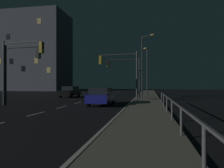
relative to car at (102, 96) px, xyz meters
name	(u,v)px	position (x,y,z in m)	size (l,w,h in m)	color
ground_plane	(80,102)	(-2.87, 2.46, -0.82)	(112.00, 112.00, 0.00)	black
sidewalk_right	(147,103)	(4.01, 2.46, -0.75)	(2.92, 77.00, 0.14)	gray
lane_markings_center	(89,100)	(-2.87, 5.96, -0.82)	(0.14, 50.00, 0.01)	silver
lane_edge_line	(134,99)	(2.30, 7.46, -0.82)	(0.14, 53.00, 0.01)	silver
car	(102,96)	(0.00, 0.00, 0.00)	(1.82, 4.40, 1.57)	navy
car_oncoming	(70,92)	(-7.01, 10.33, 0.00)	(1.91, 4.44, 1.57)	black
traffic_light_far_right	(125,69)	(1.21, 7.34, 2.86)	(4.10, 0.47, 5.01)	#38383D
traffic_light_near_left	(21,63)	(-7.00, -1.46, 2.95)	(3.59, 0.37, 5.38)	#2D3033
traffic_light_far_center	(119,66)	(1.01, 4.17, 3.01)	(4.37, 0.86, 5.20)	#4C4C51
traffic_light_mid_left	(20,59)	(-6.89, -1.70, 3.25)	(4.20, 0.65, 5.77)	#4C4C51
street_lamp_far_end	(147,67)	(3.84, 12.83, 3.53)	(0.61, 1.58, 7.03)	#38383D
street_lamp_corner	(144,60)	(3.51, 9.34, 4.14)	(1.71, 1.94, 8.04)	#2D3033
barrier_fence	(172,105)	(5.32, -7.73, 0.06)	(0.09, 18.71, 0.98)	#59595E
building_distant	(32,53)	(-29.99, 39.03, 10.40)	(20.59, 12.06, 22.45)	#4C515B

